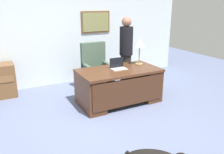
% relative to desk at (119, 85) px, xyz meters
% --- Properties ---
extents(ground_plane, '(12.00, 12.00, 0.00)m').
position_rel_desk_xyz_m(ground_plane, '(-0.63, -0.72, -0.40)').
color(ground_plane, slate).
extents(back_wall, '(7.00, 0.16, 2.70)m').
position_rel_desk_xyz_m(back_wall, '(-0.62, 1.88, 0.96)').
color(back_wall, silver).
rests_on(back_wall, ground_plane).
extents(desk, '(1.68, 0.91, 0.73)m').
position_rel_desk_xyz_m(desk, '(0.00, 0.00, 0.00)').
color(desk, '#4C2B19').
rests_on(desk, ground_plane).
extents(armchair, '(0.60, 0.59, 1.15)m').
position_rel_desk_xyz_m(armchair, '(-0.14, 0.90, 0.11)').
color(armchair, '#475B4C').
rests_on(armchair, ground_plane).
extents(person_standing, '(0.32, 0.32, 1.74)m').
position_rel_desk_xyz_m(person_standing, '(0.61, 0.77, 0.51)').
color(person_standing, '#262323').
rests_on(person_standing, ground_plane).
extents(laptop, '(0.32, 0.22, 0.22)m').
position_rel_desk_xyz_m(laptop, '(0.00, 0.08, 0.39)').
color(laptop, '#B2B5BA').
rests_on(laptop, desk).
extents(desk_lamp, '(0.22, 0.22, 0.57)m').
position_rel_desk_xyz_m(desk_lamp, '(0.59, 0.16, 0.78)').
color(desk_lamp, '#9E8447').
rests_on(desk_lamp, desk).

